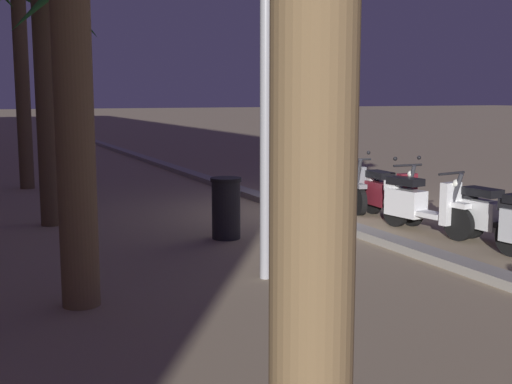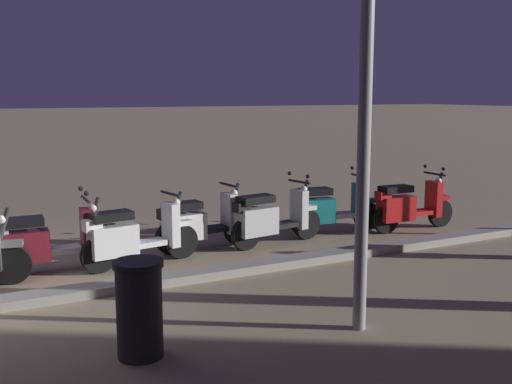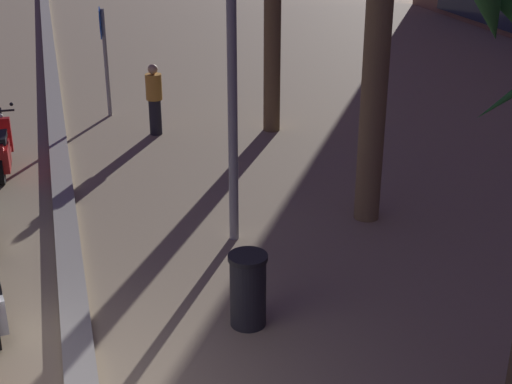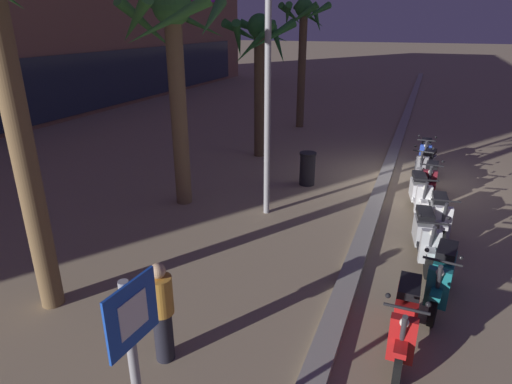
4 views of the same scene
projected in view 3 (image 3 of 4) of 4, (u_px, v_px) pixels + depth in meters
The scene contains 4 objects.
scooter_red_gap_after_mid at pixel (1, 150), 13.47m from camera, with size 1.80×0.56×1.17m.
crossing_sign at pixel (104, 50), 16.34m from camera, with size 0.60×0.14×2.40m.
pedestrian_by_palm_tree at pixel (154, 98), 15.42m from camera, with size 0.34×0.34×1.50m.
litter_bin at pixel (248, 289), 8.93m from camera, with size 0.48×0.48×0.95m.
Camera 3 is at (6.11, 0.59, 5.10)m, focal length 52.05 mm.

